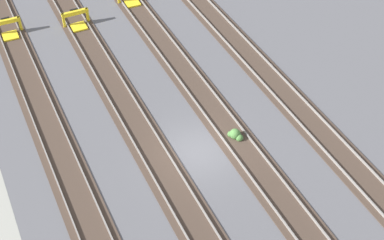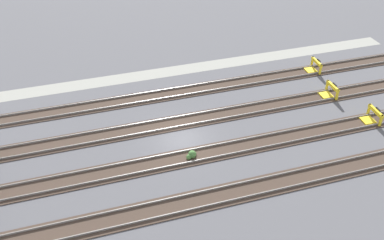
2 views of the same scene
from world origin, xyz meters
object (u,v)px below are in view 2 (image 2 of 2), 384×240
at_px(weed_clump, 192,155).
at_px(bumper_stop_nearest_track, 314,66).
at_px(bumper_stop_middle_track, 372,116).
at_px(bumper_stop_near_inner_track, 330,91).

bearing_deg(weed_clump, bumper_stop_nearest_track, -149.45).
bearing_deg(bumper_stop_middle_track, weed_clump, 0.24).
bearing_deg(bumper_stop_nearest_track, bumper_stop_middle_track, 91.62).
height_order(bumper_stop_near_inner_track, weed_clump, bumper_stop_near_inner_track).
bearing_deg(bumper_stop_middle_track, bumper_stop_near_inner_track, -74.45).
bearing_deg(weed_clump, bumper_stop_middle_track, -179.76).
distance_m(bumper_stop_middle_track, weed_clump, 16.54).
bearing_deg(weed_clump, bumper_stop_near_inner_track, -162.39).
height_order(bumper_stop_nearest_track, weed_clump, bumper_stop_nearest_track).
bearing_deg(bumper_stop_near_inner_track, bumper_stop_middle_track, 105.55).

